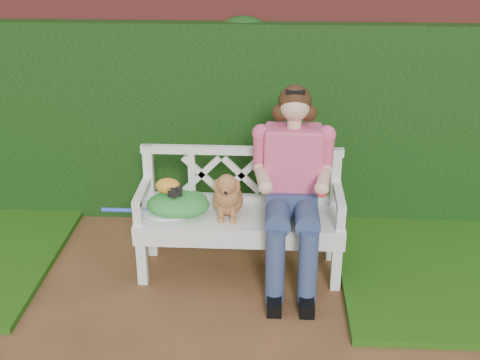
{
  "coord_description": "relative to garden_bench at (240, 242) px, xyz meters",
  "views": [
    {
      "loc": [
        0.57,
        -3.41,
        2.6
      ],
      "look_at": [
        0.34,
        0.77,
        0.75
      ],
      "focal_mm": 48.0,
      "sensor_mm": 36.0,
      "label": 1
    }
  ],
  "objects": [
    {
      "name": "ivy_hedge",
      "position": [
        -0.34,
        0.91,
        0.61
      ],
      "size": [
        10.0,
        0.18,
        1.7
      ],
      "primitive_type": "cube",
      "color": "#204F15",
      "rests_on": "ground"
    },
    {
      "name": "camera_item",
      "position": [
        -0.47,
        -0.03,
        0.43
      ],
      "size": [
        0.11,
        0.09,
        0.07
      ],
      "primitive_type": "cube",
      "rotation": [
        0.0,
        0.0,
        0.14
      ],
      "color": "black",
      "rests_on": "green_bag"
    },
    {
      "name": "brick_wall",
      "position": [
        -0.34,
        1.13,
        0.86
      ],
      "size": [
        10.0,
        0.3,
        2.2
      ],
      "primitive_type": "cube",
      "color": "maroon",
      "rests_on": "ground"
    },
    {
      "name": "seated_woman",
      "position": [
        0.37,
        -0.02,
        0.48
      ],
      "size": [
        0.79,
        0.94,
        1.43
      ],
      "primitive_type": null,
      "rotation": [
        0.0,
        0.0,
        -0.26
      ],
      "color": "red",
      "rests_on": "ground"
    },
    {
      "name": "tennis_racket",
      "position": [
        -0.56,
        -0.02,
        0.26
      ],
      "size": [
        0.75,
        0.46,
        0.03
      ],
      "primitive_type": null,
      "rotation": [
        0.0,
        0.0,
        0.26
      ],
      "color": "white",
      "rests_on": "garden_bench"
    },
    {
      "name": "baseball_glove",
      "position": [
        -0.52,
        -0.01,
        0.45
      ],
      "size": [
        0.2,
        0.17,
        0.11
      ],
      "primitive_type": "ellipsoid",
      "rotation": [
        0.0,
        0.0,
        0.22
      ],
      "color": "orange",
      "rests_on": "green_bag"
    },
    {
      "name": "ground",
      "position": [
        -0.34,
        -0.77,
        -0.24
      ],
      "size": [
        60.0,
        60.0,
        0.0
      ],
      "primitive_type": "plane",
      "color": "#4E341D"
    },
    {
      "name": "green_bag",
      "position": [
        -0.45,
        -0.01,
        0.32
      ],
      "size": [
        0.51,
        0.43,
        0.16
      ],
      "primitive_type": null,
      "rotation": [
        0.0,
        0.0,
        -0.17
      ],
      "color": "#2F802F",
      "rests_on": "garden_bench"
    },
    {
      "name": "garden_bench",
      "position": [
        0.0,
        0.0,
        0.0
      ],
      "size": [
        1.63,
        0.76,
        0.48
      ],
      "primitive_type": null,
      "rotation": [
        0.0,
        0.0,
        -0.1
      ],
      "color": "white",
      "rests_on": "ground"
    },
    {
      "name": "dog",
      "position": [
        -0.09,
        -0.03,
        0.42
      ],
      "size": [
        0.31,
        0.38,
        0.36
      ],
      "primitive_type": null,
      "rotation": [
        0.0,
        0.0,
        -0.24
      ],
      "color": "#A57B33",
      "rests_on": "garden_bench"
    }
  ]
}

